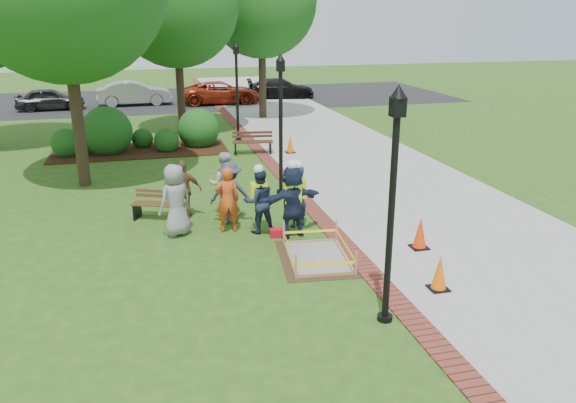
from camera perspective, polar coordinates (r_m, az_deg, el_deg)
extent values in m
plane|color=#285116|center=(12.80, -0.84, -6.07)|extent=(100.00, 100.00, 0.00)
cube|color=#9E9E99|center=(23.30, 5.36, 5.16)|extent=(6.00, 60.00, 0.02)
cube|color=maroon|center=(22.43, -2.51, 4.72)|extent=(0.50, 60.00, 0.03)
cube|color=#381E0F|center=(23.93, -14.77, 5.01)|extent=(7.00, 3.00, 0.05)
cube|color=black|center=(38.80, -10.42, 10.22)|extent=(36.00, 12.00, 0.01)
cube|color=#47331E|center=(12.95, 3.01, -5.79)|extent=(1.94, 2.47, 0.01)
cube|color=gray|center=(12.94, 3.01, -5.73)|extent=(1.39, 1.92, 0.04)
cube|color=tan|center=(12.93, 3.01, -5.65)|extent=(1.52, 2.05, 0.08)
cube|color=tan|center=(12.84, 3.03, -4.69)|extent=(1.56, 2.09, 0.55)
cube|color=yellow|center=(12.83, 3.03, -4.58)|extent=(1.50, 2.03, 0.06)
cube|color=brown|center=(15.61, -13.02, -0.25)|extent=(1.50, 0.95, 0.04)
cube|color=brown|center=(15.74, -12.78, 0.78)|extent=(1.35, 0.60, 0.23)
cube|color=black|center=(15.68, -12.96, -1.05)|extent=(1.39, 0.95, 0.42)
cube|color=#4E2D1A|center=(22.64, -3.61, 6.07)|extent=(1.66, 0.70, 0.04)
cube|color=#4E2D1A|center=(22.84, -3.65, 6.82)|extent=(1.60, 0.27, 0.26)
cube|color=black|center=(22.69, -3.59, 5.44)|extent=(1.52, 0.74, 0.47)
cube|color=black|center=(11.92, 15.00, -8.56)|extent=(0.39, 0.39, 0.05)
cone|color=#FF6708|center=(11.75, 15.15, -6.89)|extent=(0.31, 0.31, 0.71)
cube|color=black|center=(13.81, 13.16, -4.58)|extent=(0.40, 0.40, 0.05)
cone|color=#FF3908|center=(13.67, 13.28, -3.03)|extent=(0.32, 0.32, 0.74)
cube|color=black|center=(22.83, 0.23, 5.01)|extent=(0.38, 0.38, 0.05)
cone|color=#FF6608|center=(22.75, 0.23, 5.92)|extent=(0.30, 0.30, 0.70)
cube|color=red|center=(14.12, -1.02, -3.21)|extent=(0.44, 0.28, 0.21)
cylinder|color=black|center=(9.84, 10.38, -2.14)|extent=(0.12, 0.12, 3.80)
cube|color=black|center=(9.34, 11.09, 9.43)|extent=(0.22, 0.22, 0.32)
cone|color=black|center=(9.31, 11.18, 10.95)|extent=(0.28, 0.28, 0.22)
cylinder|color=black|center=(10.62, 9.80, -11.54)|extent=(0.28, 0.28, 0.10)
cylinder|color=black|center=(17.15, -0.74, 6.94)|extent=(0.12, 0.12, 3.80)
cube|color=black|center=(16.87, -0.77, 13.61)|extent=(0.22, 0.22, 0.32)
cone|color=black|center=(16.85, -0.77, 14.46)|extent=(0.28, 0.28, 0.22)
cylinder|color=black|center=(17.61, -0.71, 1.03)|extent=(0.28, 0.28, 0.10)
cylinder|color=black|center=(24.89, -5.18, 10.44)|extent=(0.12, 0.12, 3.80)
cube|color=black|center=(24.70, -5.32, 15.04)|extent=(0.22, 0.22, 0.32)
cone|color=black|center=(24.69, -5.33, 15.62)|extent=(0.28, 0.28, 0.22)
cylinder|color=black|center=(25.21, -5.06, 6.27)|extent=(0.28, 0.28, 0.10)
cylinder|color=#3D2D1E|center=(19.10, -20.74, 9.19)|extent=(0.38, 0.38, 5.27)
cylinder|color=#3D2D1E|center=(26.87, -10.91, 11.85)|extent=(0.36, 0.36, 4.80)
sphere|color=#164D16|center=(26.71, -11.38, 19.17)|extent=(5.65, 5.65, 5.65)
cylinder|color=#3D2D1E|center=(30.78, -2.63, 13.06)|extent=(0.40, 0.40, 4.93)
sphere|color=#164D16|center=(30.66, -2.73, 19.63)|extent=(5.72, 5.72, 5.72)
sphere|color=#164D16|center=(23.95, -21.41, 4.30)|extent=(1.20, 1.20, 1.20)
sphere|color=#164D16|center=(24.00, -17.75, 4.73)|extent=(2.04, 2.04, 2.04)
sphere|color=#164D16|center=(23.66, -12.17, 5.01)|extent=(1.02, 1.02, 1.02)
sphere|color=#164D16|center=(24.37, -8.99, 5.58)|extent=(1.74, 1.74, 1.74)
sphere|color=#164D16|center=(24.60, -14.49, 5.34)|extent=(0.88, 0.88, 0.88)
imported|color=gray|center=(14.27, -11.36, 0.13)|extent=(0.70, 0.63, 1.84)
imported|color=#D04A18|center=(14.31, -6.17, 0.17)|extent=(0.56, 0.38, 1.71)
imported|color=silver|center=(15.51, -6.48, 1.77)|extent=(0.62, 0.44, 1.79)
imported|color=brown|center=(15.48, -10.51, 1.18)|extent=(0.58, 0.44, 1.61)
imported|color=#2F3753|center=(14.90, -5.86, 0.86)|extent=(0.59, 0.44, 1.68)
imported|color=#1B2446|center=(13.89, 0.43, -0.02)|extent=(0.66, 0.50, 1.83)
cube|color=#BEE513|center=(13.81, 0.43, 1.00)|extent=(0.42, 0.26, 0.52)
sphere|color=white|center=(13.63, 0.44, 3.73)|extent=(0.25, 0.25, 0.25)
imported|color=#1C3249|center=(14.60, 0.96, 0.50)|extent=(0.62, 0.52, 1.64)
cube|color=#BEE513|center=(14.53, 0.97, 1.38)|extent=(0.42, 0.26, 0.52)
sphere|color=white|center=(14.36, 0.98, 3.72)|extent=(0.25, 0.25, 0.25)
imported|color=#1B2547|center=(14.22, -2.95, 0.00)|extent=(0.55, 0.38, 1.64)
cube|color=#BEE513|center=(14.15, -2.97, 0.89)|extent=(0.42, 0.26, 0.52)
sphere|color=white|center=(13.98, -3.01, 3.29)|extent=(0.25, 0.25, 0.25)
imported|color=#242527|center=(36.35, -22.89, 8.55)|extent=(2.07, 4.40, 1.41)
imported|color=#9F9EA3|center=(36.69, -15.27, 9.42)|extent=(2.36, 5.02, 1.61)
imported|color=#9F2D14|center=(36.28, -6.74, 9.84)|extent=(2.17, 4.71, 1.51)
imported|color=black|center=(38.61, -0.76, 10.47)|extent=(2.50, 4.59, 1.42)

